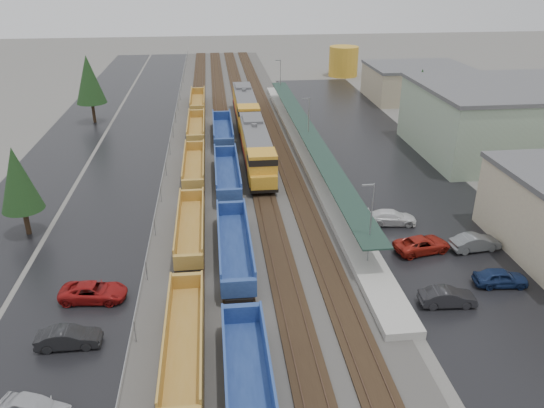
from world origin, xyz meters
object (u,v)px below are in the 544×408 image
(well_string_yellow, at_px, (193,193))
(parked_car_east_c, at_px, (391,218))
(parked_car_east_d, at_px, (501,278))
(locomotive_lead, at_px, (256,149))
(well_string_blue, at_px, (234,247))
(parked_car_east_e, at_px, (475,243))
(parked_car_west_b, at_px, (69,338))
(locomotive_trail, at_px, (245,108))
(storage_tank, at_px, (343,61))
(parked_car_east_b, at_px, (422,245))
(parked_car_east_a, at_px, (448,297))
(parked_car_west_c, at_px, (94,292))
(parked_car_west_a, at_px, (35,408))

(well_string_yellow, height_order, parked_car_east_c, well_string_yellow)
(parked_car_east_d, bearing_deg, locomotive_lead, 35.77)
(well_string_blue, height_order, parked_car_east_e, well_string_blue)
(well_string_blue, relative_size, parked_car_west_b, 19.55)
(locomotive_trail, xyz_separation_m, well_string_blue, (-4.00, -43.97, -1.36))
(well_string_yellow, bearing_deg, parked_car_east_e, -27.53)
(locomotive_trail, xyz_separation_m, parked_car_east_e, (18.32, -44.90, -1.82))
(storage_tank, bearing_deg, parked_car_east_e, -94.87)
(parked_car_east_b, bearing_deg, parked_car_east_d, -155.92)
(parked_car_east_a, bearing_deg, locomotive_lead, 24.44)
(parked_car_east_c, distance_m, parked_car_east_d, 13.16)
(well_string_blue, height_order, parked_car_east_c, well_string_blue)
(parked_car_east_b, distance_m, parked_car_east_e, 5.02)
(parked_car_west_b, bearing_deg, parked_car_east_e, -74.63)
(well_string_yellow, distance_m, parked_car_east_e, 29.68)
(parked_car_east_a, distance_m, parked_car_east_d, 5.92)
(locomotive_lead, bearing_deg, parked_car_east_a, -69.16)
(parked_car_east_c, height_order, parked_car_east_d, parked_car_east_d)
(well_string_yellow, distance_m, parked_car_east_b, 25.20)
(locomotive_trail, height_order, parked_car_east_c, locomotive_trail)
(parked_car_west_c, bearing_deg, locomotive_trail, -11.81)
(parked_car_west_a, height_order, parked_car_east_e, parked_car_east_e)
(parked_car_east_a, bearing_deg, parked_car_west_a, 109.36)
(well_string_blue, relative_size, parked_car_east_c, 17.02)
(parked_car_east_b, bearing_deg, parked_car_west_a, 107.62)
(locomotive_lead, distance_m, well_string_yellow, 13.03)
(parked_car_west_a, bearing_deg, parked_car_east_c, -32.18)
(locomotive_trail, relative_size, well_string_yellow, 0.22)
(well_string_blue, xyz_separation_m, parked_car_east_d, (21.68, -6.84, -0.48))
(parked_car_west_b, bearing_deg, locomotive_trail, -16.89)
(well_string_blue, bearing_deg, parked_car_west_b, -138.45)
(locomotive_lead, xyz_separation_m, parked_car_west_a, (-16.53, -40.07, -1.84))
(parked_car_east_d, bearing_deg, locomotive_trail, 24.28)
(well_string_blue, bearing_deg, well_string_yellow, 107.36)
(parked_car_east_a, relative_size, parked_car_east_c, 0.87)
(parked_car_west_a, distance_m, parked_car_west_c, 12.04)
(well_string_yellow, height_order, parked_car_east_d, well_string_yellow)
(well_string_yellow, relative_size, parked_car_east_c, 19.51)
(storage_tank, distance_m, parked_car_east_e, 82.14)
(well_string_blue, bearing_deg, parked_car_east_b, -2.20)
(parked_car_east_b, bearing_deg, well_string_yellow, 46.48)
(parked_car_west_b, bearing_deg, parked_car_east_b, -71.64)
(well_string_blue, distance_m, parked_car_east_b, 17.32)
(parked_car_east_e, bearing_deg, parked_car_west_b, 98.97)
(storage_tank, bearing_deg, parked_car_east_d, -94.95)
(storage_tank, height_order, parked_car_east_d, storage_tank)
(parked_car_west_c, distance_m, parked_car_east_c, 29.54)
(storage_tank, distance_m, parked_car_west_a, 106.56)
(locomotive_lead, relative_size, parked_car_east_b, 4.11)
(parked_car_west_a, xyz_separation_m, parked_car_east_d, (34.21, 10.26, -0.00))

